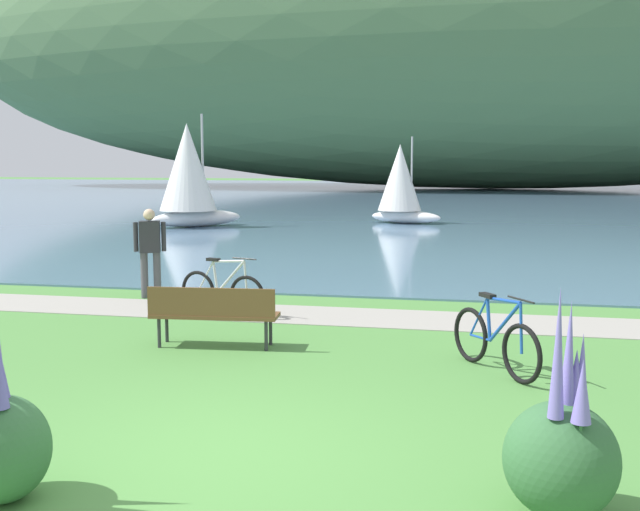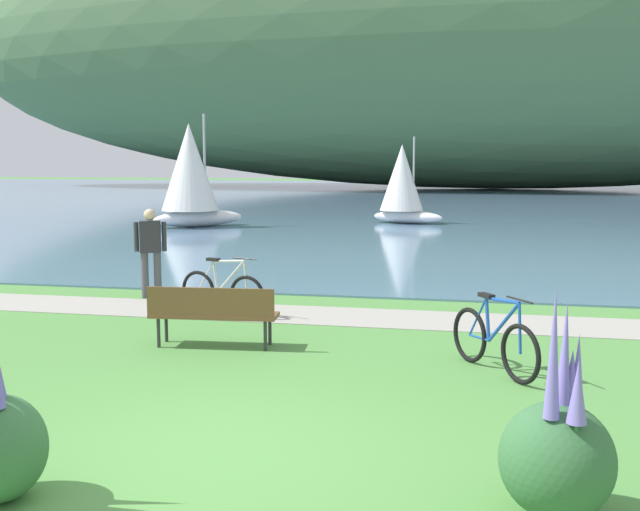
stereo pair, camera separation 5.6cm
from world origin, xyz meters
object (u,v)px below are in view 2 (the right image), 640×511
object	(u,v)px
person_at_shoreline	(151,247)
sailboat_nearest_to_shore	(403,183)
park_bench_near_camera	(213,311)
bicycle_beside_path	(222,292)
sailboat_mid_bay	(191,174)
bicycle_leaning_near_bench	(494,341)

from	to	relation	value
person_at_shoreline	sailboat_nearest_to_shore	distance (m)	18.00
park_bench_near_camera	sailboat_nearest_to_shore	world-z (taller)	sailboat_nearest_to_shore
bicycle_beside_path	sailboat_mid_bay	bearing A→B (deg)	113.32
park_bench_near_camera	bicycle_leaning_near_bench	distance (m)	3.87
bicycle_beside_path	person_at_shoreline	size ratio (longest dim) A/B	0.99
person_at_shoreline	sailboat_mid_bay	bearing A→B (deg)	108.67
person_at_shoreline	sailboat_nearest_to_shore	bearing A→B (deg)	80.20
park_bench_near_camera	sailboat_mid_bay	bearing A→B (deg)	112.45
park_bench_near_camera	sailboat_mid_bay	world-z (taller)	sailboat_mid_bay
bicycle_beside_path	sailboat_nearest_to_shore	xyz separation A→B (m)	(1.20, 18.96, 1.31)
park_bench_near_camera	person_at_shoreline	distance (m)	4.24
bicycle_leaning_near_bench	bicycle_beside_path	world-z (taller)	same
park_bench_near_camera	sailboat_mid_bay	distance (m)	19.16
park_bench_near_camera	bicycle_leaning_near_bench	size ratio (longest dim) A/B	1.23
park_bench_near_camera	bicycle_leaning_near_bench	xyz separation A→B (m)	(3.84, -0.46, -0.12)
bicycle_beside_path	sailboat_mid_bay	size ratio (longest dim) A/B	0.39
bicycle_leaning_near_bench	sailboat_nearest_to_shore	world-z (taller)	sailboat_nearest_to_shore
bicycle_leaning_near_bench	sailboat_mid_bay	bearing A→B (deg)	121.58
park_bench_near_camera	bicycle_beside_path	distance (m)	2.26
bicycle_beside_path	sailboat_nearest_to_shore	bearing A→B (deg)	86.38
person_at_shoreline	sailboat_nearest_to_shore	xyz separation A→B (m)	(3.06, 17.72, 0.73)
bicycle_leaning_near_bench	sailboat_mid_bay	distance (m)	21.32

